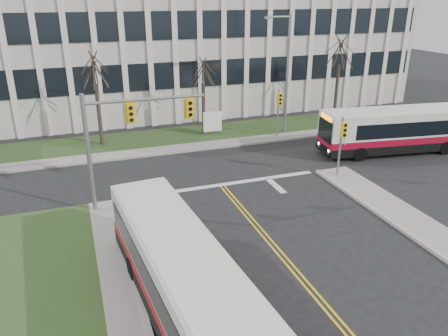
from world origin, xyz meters
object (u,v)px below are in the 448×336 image
streetlight (286,69)px  bus_cross (401,131)px  directory_sign (212,122)px  bus_main (180,279)px

streetlight → bus_cross: streetlight is taller
directory_sign → bus_main: (-7.50, -19.41, 0.30)m
streetlight → directory_sign: size_ratio=4.60×
directory_sign → streetlight: bearing=-13.2°
bus_main → streetlight: bearing=49.3°
streetlight → bus_main: (-13.03, -18.11, -3.73)m
bus_cross → directory_sign: bearing=-117.0°
bus_main → bus_cross: size_ratio=0.95×
streetlight → bus_cross: size_ratio=0.79×
streetlight → bus_main: streetlight is taller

